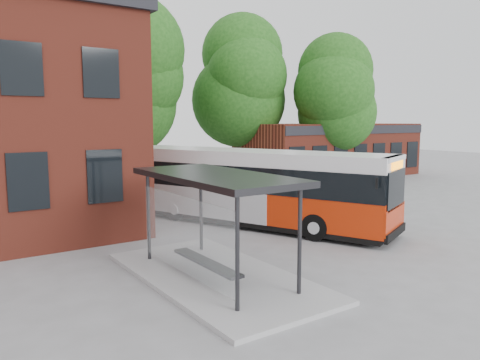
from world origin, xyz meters
TOP-DOWN VIEW (x-y plane):
  - ground at (0.00, 0.00)m, footprint 100.00×100.00m
  - shop_row at (15.00, 14.00)m, footprint 14.00×6.20m
  - bus_shelter at (-4.50, -1.00)m, footprint 3.60×7.00m
  - bike_rail at (9.28, 10.00)m, footprint 5.20×0.10m
  - tree_0 at (-6.00, 16.00)m, footprint 7.92×7.92m
  - tree_1 at (1.00, 17.00)m, footprint 7.92×7.92m
  - tree_2 at (8.00, 16.00)m, footprint 7.92×7.92m
  - tree_3 at (13.00, 12.00)m, footprint 7.04×7.04m
  - city_bus at (0.18, 3.99)m, footprint 7.04×12.05m
  - bicycle_0 at (6.93, 10.93)m, footprint 1.61×0.81m
  - bicycle_1 at (7.50, 9.85)m, footprint 1.63×0.67m
  - bicycle_2 at (7.63, 10.99)m, footprint 1.85×1.13m
  - bicycle_3 at (9.28, 10.89)m, footprint 1.86×0.83m
  - bicycle_4 at (9.71, 9.27)m, footprint 1.63×0.59m
  - bicycle_5 at (10.01, 9.13)m, footprint 1.54×0.85m
  - bicycle_6 at (10.24, 9.94)m, footprint 1.61×1.10m
  - bicycle_7 at (11.61, 11.00)m, footprint 1.57×1.00m
  - bicycle_extra_0 at (11.67, 9.70)m, footprint 1.60×0.74m

SIDE VIEW (x-z plane):
  - ground at x=0.00m, z-range 0.00..0.00m
  - bike_rail at x=9.28m, z-range 0.00..0.38m
  - bicycle_6 at x=10.24m, z-range 0.00..0.80m
  - bicycle_0 at x=6.93m, z-range 0.00..0.81m
  - bicycle_extra_0 at x=11.67m, z-range 0.00..0.81m
  - bicycle_4 at x=9.71m, z-range 0.00..0.85m
  - bicycle_5 at x=10.01m, z-range 0.00..0.89m
  - bicycle_7 at x=11.61m, z-range 0.00..0.91m
  - bicycle_2 at x=7.63m, z-range 0.00..0.92m
  - bicycle_1 at x=7.50m, z-range 0.00..0.95m
  - bicycle_3 at x=9.28m, z-range 0.00..1.08m
  - bus_shelter at x=-4.50m, z-range 0.00..2.90m
  - city_bus at x=0.18m, z-range 0.00..3.05m
  - shop_row at x=15.00m, z-range 0.00..4.00m
  - tree_3 at x=13.00m, z-range 0.00..9.28m
  - tree_1 at x=1.00m, z-range 0.00..10.40m
  - tree_0 at x=-6.00m, z-range 0.00..11.00m
  - tree_2 at x=8.00m, z-range 0.00..11.00m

